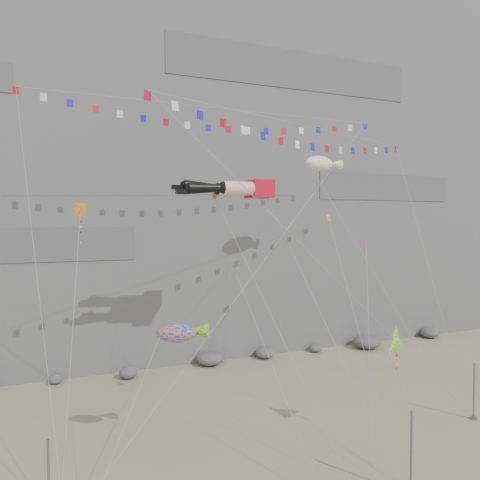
{
  "coord_description": "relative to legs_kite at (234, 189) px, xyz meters",
  "views": [
    {
      "loc": [
        -14.54,
        -25.85,
        13.97
      ],
      "look_at": [
        -0.11,
        9.0,
        12.52
      ],
      "focal_mm": 35.0,
      "sensor_mm": 36.0,
      "label": 1
    }
  ],
  "objects": [
    {
      "name": "ground",
      "position": [
        1.71,
        -6.32,
        -16.43
      ],
      "size": [
        120.0,
        120.0,
        0.0
      ],
      "primitive_type": "plane",
      "color": "#9A8F6A",
      "rests_on": "ground"
    },
    {
      "name": "cliff",
      "position": [
        1.71,
        25.68,
        8.57
      ],
      "size": [
        80.0,
        28.0,
        50.0
      ],
      "primitive_type": "cube",
      "color": "slate",
      "rests_on": "ground"
    },
    {
      "name": "talus_boulders",
      "position": [
        1.71,
        10.68,
        -15.83
      ],
      "size": [
        60.0,
        3.0,
        1.2
      ],
      "primitive_type": null,
      "color": "slate",
      "rests_on": "ground"
    },
    {
      "name": "anchor_pole_center",
      "position": [
        4.16,
        -13.94,
        -14.24
      ],
      "size": [
        0.12,
        0.12,
        4.38
      ],
      "primitive_type": "cylinder",
      "color": "slate",
      "rests_on": "ground"
    },
    {
      "name": "anchor_pole_right",
      "position": [
        14.93,
        -8.4,
        -14.43
      ],
      "size": [
        0.12,
        0.12,
        4.0
      ],
      "primitive_type": "cylinder",
      "color": "slate",
      "rests_on": "ground"
    },
    {
      "name": "legs_kite",
      "position": [
        0.0,
        0.0,
        0.0
      ],
      "size": [
        8.03,
        15.99,
        22.02
      ],
      "rotation": [
        0.0,
        0.0,
        -0.04
      ],
      "color": "red",
      "rests_on": "ground"
    },
    {
      "name": "flag_banner_upper",
      "position": [
        0.25,
        4.1,
        6.82
      ],
      "size": [
        29.86,
        14.73,
        29.99
      ],
      "color": "red",
      "rests_on": "ground"
    },
    {
      "name": "flag_banner_lower",
      "position": [
        4.98,
        -1.86,
        4.62
      ],
      "size": [
        25.33,
        10.42,
        24.21
      ],
      "color": "red",
      "rests_on": "ground"
    },
    {
      "name": "harlequin_kite",
      "position": [
        -10.94,
        -2.38,
        -1.82
      ],
      "size": [
        2.46,
        8.61,
        16.64
      ],
      "color": "red",
      "rests_on": "ground"
    },
    {
      "name": "fish_windsock",
      "position": [
        -6.06,
        -6.18,
        -8.86
      ],
      "size": [
        7.45,
        5.87,
        10.4
      ],
      "color": "orange",
      "rests_on": "ground"
    },
    {
      "name": "delta_kite",
      "position": [
        7.01,
        -9.56,
        -9.92
      ],
      "size": [
        3.61,
        5.55,
        8.56
      ],
      "color": "yellow",
      "rests_on": "ground"
    },
    {
      "name": "blimp_windsock",
      "position": [
        9.48,
        3.35,
        2.67
      ],
      "size": [
        6.42,
        13.22,
        22.97
      ],
      "color": "white",
      "rests_on": "ground"
    },
    {
      "name": "small_kite_a",
      "position": [
        -1.04,
        0.62,
        -1.04
      ],
      "size": [
        3.66,
        13.49,
        20.71
      ],
      "color": "orange",
      "rests_on": "ground"
    },
    {
      "name": "small_kite_b",
      "position": [
        10.13,
        -2.39,
        -4.25
      ],
      "size": [
        6.64,
        9.26,
        16.14
      ],
      "color": "purple",
      "rests_on": "ground"
    },
    {
      "name": "small_kite_c",
      "position": [
        -1.01,
        -3.1,
        -6.09
      ],
      "size": [
        1.46,
        10.4,
        14.36
      ],
      "color": "green",
      "rests_on": "ground"
    },
    {
      "name": "small_kite_d",
      "position": [
        9.11,
        1.24,
        -2.37
      ],
      "size": [
        6.17,
        16.14,
        21.79
      ],
      "color": "gold",
      "rests_on": "ground"
    }
  ]
}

